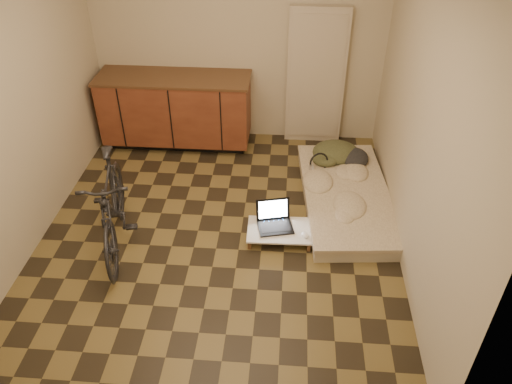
# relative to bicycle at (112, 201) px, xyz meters

# --- Properties ---
(room_shell) EXTENTS (3.50, 4.00, 2.60)m
(room_shell) POSITION_rel_bicycle_xyz_m (0.96, 0.21, 0.80)
(room_shell) COLOR brown
(room_shell) RESTS_ON ground
(cabinets) EXTENTS (1.84, 0.62, 0.91)m
(cabinets) POSITION_rel_bicycle_xyz_m (0.21, 1.92, -0.03)
(cabinets) COLOR black
(cabinets) RESTS_ON ground
(appliance_panel) EXTENTS (0.70, 0.10, 1.70)m
(appliance_panel) POSITION_rel_bicycle_xyz_m (1.91, 2.15, 0.35)
(appliance_panel) COLOR #C2B299
(appliance_panel) RESTS_ON ground
(bicycle) EXTENTS (0.80, 1.61, 1.00)m
(bicycle) POSITION_rel_bicycle_xyz_m (0.00, 0.00, 0.00)
(bicycle) COLOR black
(bicycle) RESTS_ON ground
(futon) EXTENTS (1.06, 1.95, 0.16)m
(futon) POSITION_rel_bicycle_xyz_m (2.26, 0.80, -0.42)
(futon) COLOR #BFB299
(futon) RESTS_ON ground
(clothing_pile) EXTENTS (0.62, 0.53, 0.23)m
(clothing_pile) POSITION_rel_bicycle_xyz_m (2.23, 1.47, -0.23)
(clothing_pile) COLOR #3C3F25
(clothing_pile) RESTS_ON futon
(headphones) EXTENTS (0.33, 0.32, 0.17)m
(headphones) POSITION_rel_bicycle_xyz_m (1.97, 1.21, -0.26)
(headphones) COLOR black
(headphones) RESTS_ON futon
(lap_desk) EXTENTS (0.64, 0.42, 0.10)m
(lap_desk) POSITION_rel_bicycle_xyz_m (1.57, 0.17, -0.41)
(lap_desk) COLOR brown
(lap_desk) RESTS_ON ground
(laptop) EXTENTS (0.40, 0.37, 0.23)m
(laptop) POSITION_rel_bicycle_xyz_m (1.51, 0.24, -0.35)
(laptop) COLOR black
(laptop) RESTS_ON lap_desk
(mouse) EXTENTS (0.10, 0.12, 0.04)m
(mouse) POSITION_rel_bicycle_xyz_m (1.82, 0.09, -0.38)
(mouse) COLOR white
(mouse) RESTS_ON lap_desk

